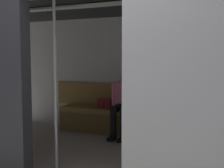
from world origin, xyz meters
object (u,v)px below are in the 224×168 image
at_px(bench_seat, 136,116).
at_px(book, 149,109).
at_px(person_seated, 125,98).
at_px(grab_pole_door, 55,83).
at_px(handbag, 105,103).
at_px(grab_pole_far, 134,85).
at_px(train_car, 111,48).

bearing_deg(bench_seat, book, -156.01).
bearing_deg(person_seated, bench_seat, -165.49).
xyz_separation_m(book, grab_pole_door, (0.70, 1.97, 0.60)).
bearing_deg(bench_seat, grab_pole_door, 75.53).
relative_size(handbag, grab_pole_far, 0.12).
distance_m(book, grab_pole_far, 2.01).
height_order(train_car, book, train_car).
height_order(person_seated, grab_pole_far, grab_pole_far).
relative_size(person_seated, grab_pole_door, 0.55).
xyz_separation_m(train_car, bench_seat, (-0.08, -1.06, -1.18)).
bearing_deg(handbag, bench_seat, 175.79).
xyz_separation_m(train_car, book, (-0.29, -1.16, -1.05)).
bearing_deg(grab_pole_door, bench_seat, -104.47).
relative_size(bench_seat, grab_pole_door, 1.38).
xyz_separation_m(train_car, handbag, (0.54, -1.11, -0.98)).
bearing_deg(person_seated, train_car, 96.78).
xyz_separation_m(bench_seat, person_seated, (0.20, 0.05, 0.33)).
relative_size(train_car, bench_seat, 2.15).
bearing_deg(book, grab_pole_far, 128.58).
relative_size(train_car, person_seated, 5.35).
bearing_deg(grab_pole_door, grab_pole_far, -176.01).
relative_size(train_car, book, 29.09).
relative_size(handbag, grab_pole_door, 0.12).
bearing_deg(book, grab_pole_door, 101.01).
height_order(book, grab_pole_door, grab_pole_door).
distance_m(person_seated, handbag, 0.45).
xyz_separation_m(train_car, person_seated, (0.12, -1.01, -0.85)).
relative_size(handbag, book, 1.18).
distance_m(bench_seat, grab_pole_door, 2.06).
bearing_deg(handbag, person_seated, 167.00).
bearing_deg(grab_pole_far, train_car, -52.74).
height_order(person_seated, handbag, person_seated).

